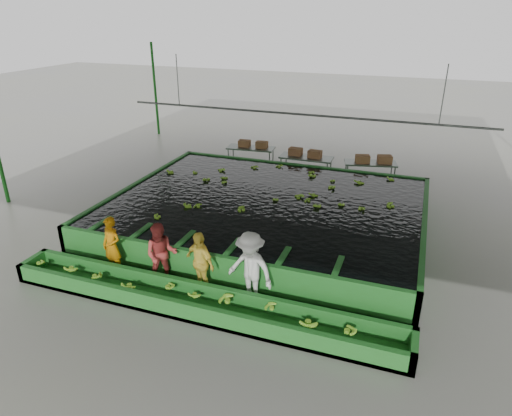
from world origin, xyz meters
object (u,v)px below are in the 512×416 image
(worker_c, at_px, (200,262))
(packing_table_mid, at_px, (306,168))
(sorting_trough, at_px, (197,302))
(packing_table_right, at_px, (369,173))
(worker_b, at_px, (161,254))
(box_stack_right, at_px, (373,163))
(flotation_tank, at_px, (266,212))
(box_stack_left, at_px, (253,147))
(worker_d, at_px, (250,268))
(box_stack_mid, at_px, (305,156))
(worker_a, at_px, (112,246))
(packing_table_left, at_px, (251,157))

(worker_c, relative_size, packing_table_mid, 0.77)
(sorting_trough, xyz_separation_m, packing_table_right, (2.73, 10.14, 0.22))
(worker_b, height_order, box_stack_right, worker_b)
(worker_b, bearing_deg, flotation_tank, 48.16)
(worker_b, relative_size, packing_table_right, 0.83)
(packing_table_right, height_order, box_stack_left, box_stack_left)
(worker_b, bearing_deg, worker_c, -23.96)
(sorting_trough, xyz_separation_m, worker_d, (1.06, 0.80, 0.69))
(box_stack_left, bearing_deg, worker_c, -77.24)
(box_stack_mid, xyz_separation_m, box_stack_right, (2.77, 0.25, -0.05))
(sorting_trough, height_order, packing_table_right, packing_table_right)
(worker_d, relative_size, packing_table_mid, 0.87)
(worker_b, bearing_deg, box_stack_left, 72.49)
(worker_c, height_order, box_stack_mid, worker_c)
(worker_a, xyz_separation_m, box_stack_right, (5.74, 9.31, 0.12))
(worker_c, bearing_deg, flotation_tank, 109.75)
(packing_table_left, bearing_deg, sorting_trough, -76.16)
(sorting_trough, height_order, packing_table_left, packing_table_left)
(flotation_tank, height_order, packing_table_right, packing_table_right)
(flotation_tank, relative_size, worker_a, 6.12)
(worker_c, relative_size, packing_table_left, 0.80)
(sorting_trough, distance_m, box_stack_left, 10.82)
(sorting_trough, height_order, box_stack_right, box_stack_right)
(sorting_trough, height_order, worker_d, worker_d)
(sorting_trough, distance_m, box_stack_right, 10.52)
(flotation_tank, height_order, worker_c, worker_c)
(packing_table_left, xyz_separation_m, box_stack_right, (5.41, -0.34, 0.46))
(flotation_tank, bearing_deg, packing_table_mid, 88.42)
(packing_table_mid, bearing_deg, worker_c, -92.65)
(worker_c, distance_m, packing_table_mid, 9.05)
(sorting_trough, relative_size, box_stack_right, 6.98)
(packing_table_mid, xyz_separation_m, box_stack_right, (2.70, 0.28, 0.44))
(packing_table_mid, relative_size, box_stack_right, 1.52)
(worker_a, bearing_deg, worker_c, 11.07)
(flotation_tank, xyz_separation_m, worker_c, (-0.29, -4.30, 0.39))
(packing_table_mid, height_order, box_stack_left, box_stack_left)
(packing_table_mid, xyz_separation_m, box_stack_mid, (-0.07, 0.03, 0.49))
(worker_b, bearing_deg, box_stack_right, 41.66)
(box_stack_left, relative_size, box_stack_mid, 0.95)
(flotation_tank, xyz_separation_m, packing_table_left, (-2.58, 5.35, 0.03))
(sorting_trough, relative_size, box_stack_left, 7.59)
(packing_table_left, relative_size, packing_table_mid, 0.97)
(packing_table_right, height_order, box_stack_mid, box_stack_mid)
(sorting_trough, height_order, worker_a, worker_a)
(packing_table_right, bearing_deg, box_stack_right, -16.16)
(worker_a, bearing_deg, worker_d, 11.07)
(worker_b, distance_m, worker_c, 1.10)
(sorting_trough, bearing_deg, worker_a, 164.61)
(flotation_tank, distance_m, packing_table_mid, 4.73)
(worker_d, height_order, box_stack_right, worker_d)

